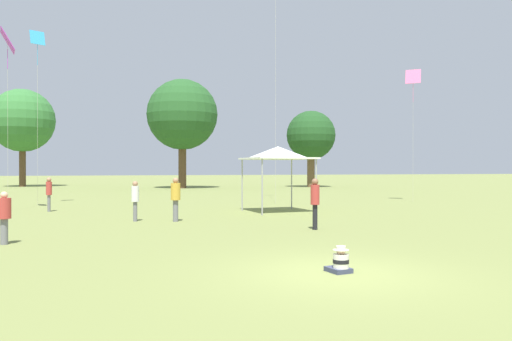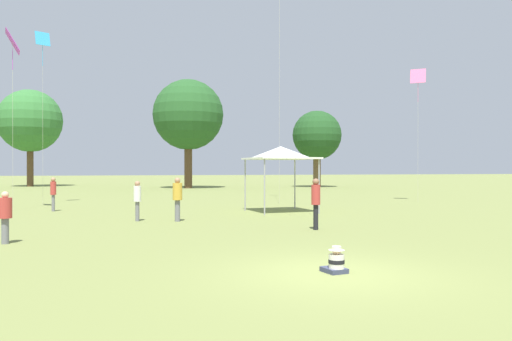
# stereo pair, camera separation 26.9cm
# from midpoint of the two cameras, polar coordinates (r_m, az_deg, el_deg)

# --- Properties ---
(ground_plane) EXTENTS (300.00, 300.00, 0.00)m
(ground_plane) POSITION_cam_midpoint_polar(r_m,az_deg,el_deg) (10.76, 9.38, -11.55)
(ground_plane) COLOR olive
(seated_toddler) EXTENTS (0.49, 0.57, 0.58)m
(seated_toddler) POSITION_cam_midpoint_polar(r_m,az_deg,el_deg) (10.79, 9.82, -10.25)
(seated_toddler) COLOR #383D56
(seated_toddler) RESTS_ON ground
(person_standing_0) EXTENTS (0.49, 0.49, 1.53)m
(person_standing_0) POSITION_cam_midpoint_polar(r_m,az_deg,el_deg) (16.20, -26.32, -4.38)
(person_standing_0) COLOR slate
(person_standing_0) RESTS_ON ground
(person_standing_1) EXTENTS (0.42, 0.42, 1.84)m
(person_standing_1) POSITION_cam_midpoint_polar(r_m,az_deg,el_deg) (17.96, 7.28, -3.19)
(person_standing_1) COLOR black
(person_standing_1) RESTS_ON ground
(person_standing_3) EXTENTS (0.37, 0.37, 1.74)m
(person_standing_3) POSITION_cam_midpoint_polar(r_m,az_deg,el_deg) (27.43, -21.90, -2.13)
(person_standing_3) COLOR slate
(person_standing_3) RESTS_ON ground
(person_standing_4) EXTENTS (0.37, 0.37, 1.67)m
(person_standing_4) POSITION_cam_midpoint_polar(r_m,az_deg,el_deg) (21.27, -13.05, -2.96)
(person_standing_4) COLOR slate
(person_standing_4) RESTS_ON ground
(person_standing_5) EXTENTS (0.47, 0.47, 1.82)m
(person_standing_5) POSITION_cam_midpoint_polar(r_m,az_deg,el_deg) (20.86, -8.60, -2.83)
(person_standing_5) COLOR slate
(person_standing_5) RESTS_ON ground
(canopy_tent) EXTENTS (3.40, 3.40, 3.30)m
(canopy_tent) POSITION_cam_midpoint_polar(r_m,az_deg,el_deg) (25.06, 3.16, 1.99)
(canopy_tent) COLOR white
(canopy_tent) RESTS_ON ground
(kite_0) EXTENTS (0.86, 0.60, 10.35)m
(kite_0) POSITION_cam_midpoint_polar(r_m,az_deg,el_deg) (33.13, -22.99, 13.03)
(kite_0) COLOR #339EDB
(kite_0) RESTS_ON ground
(kite_2) EXTENTS (0.92, 0.81, 8.69)m
(kite_2) POSITION_cam_midpoint_polar(r_m,az_deg,el_deg) (34.68, 18.25, 9.85)
(kite_2) COLOR pink
(kite_2) RESTS_ON ground
(kite_3) EXTENTS (0.91, 1.39, 9.33)m
(kite_3) POSITION_cam_midpoint_polar(r_m,az_deg,el_deg) (29.41, -25.82, 12.84)
(kite_3) COLOR #B738C6
(kite_3) RESTS_ON ground
(distant_tree_0) EXTENTS (5.73, 5.73, 8.94)m
(distant_tree_0) POSITION_cam_midpoint_polar(r_m,az_deg,el_deg) (58.89, 7.11, 3.96)
(distant_tree_0) COLOR brown
(distant_tree_0) RESTS_ON ground
(distant_tree_1) EXTENTS (7.51, 7.51, 11.68)m
(distant_tree_1) POSITION_cam_midpoint_polar(r_m,az_deg,el_deg) (66.14, -24.31, 5.17)
(distant_tree_1) COLOR brown
(distant_tree_1) RESTS_ON ground
(distant_tree_2) EXTENTS (7.75, 7.75, 11.99)m
(distant_tree_2) POSITION_cam_midpoint_polar(r_m,az_deg,el_deg) (55.74, -7.62, 6.30)
(distant_tree_2) COLOR brown
(distant_tree_2) RESTS_ON ground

